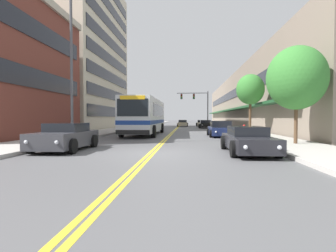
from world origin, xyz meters
name	(u,v)px	position (x,y,z in m)	size (l,w,h in m)	color
ground_plane	(179,126)	(0.00, 37.00, 0.00)	(240.00, 240.00, 0.00)	#565659
sidewalk_left	(140,126)	(-7.28, 37.00, 0.08)	(3.57, 106.00, 0.16)	#B2ADA5
sidewalk_right	(218,126)	(7.28, 37.00, 0.08)	(3.57, 106.00, 0.16)	#B2ADA5
centre_line	(179,126)	(0.00, 37.00, 0.00)	(0.34, 106.00, 0.01)	yellow
office_tower_left	(70,52)	(-15.30, 25.40, 11.03)	(12.08, 20.10, 22.06)	beige
storefront_row_right	(252,102)	(13.30, 37.00, 4.52)	(9.10, 68.00, 9.05)	gray
city_bus	(145,115)	(-2.39, 13.02, 1.84)	(2.90, 11.43, 3.26)	silver
car_dark_grey_parked_left_near	(66,137)	(-4.36, 0.83, 0.63)	(2.12, 4.35, 1.32)	#38383D
car_slate_blue_parked_left_mid	(144,125)	(-4.40, 24.55, 0.55)	(2.18, 4.65, 1.14)	#475675
car_silver_parked_left_far	(152,124)	(-4.37, 32.13, 0.60)	(2.00, 4.44, 1.27)	#B7B7BC
car_charcoal_parked_right_foreground	(248,140)	(4.30, 0.40, 0.57)	(1.97, 4.70, 1.18)	#232328
car_black_parked_right_mid	(206,124)	(4.42, 29.32, 0.58)	(2.07, 4.33, 1.23)	black
car_navy_parked_right_far	(221,129)	(4.43, 10.96, 0.60)	(2.12, 4.59, 1.32)	#19234C
car_champagne_parked_right_end	(202,123)	(4.29, 38.25, 0.55)	(2.00, 4.78, 1.17)	beige
car_beige_moving_lead	(183,123)	(0.74, 37.39, 0.56)	(2.00, 4.26, 1.19)	#BCAD89
traffic_signal_mast	(197,101)	(3.32, 34.98, 4.48)	(5.54, 0.38, 6.30)	#47474C
street_lamp_left_near	(75,55)	(-5.09, 3.65, 5.32)	(1.86, 0.28, 9.20)	#47474C
street_tree_right_near	(296,78)	(7.57, 3.37, 3.76)	(3.18, 3.18, 5.35)	brown
street_tree_right_mid	(250,90)	(7.37, 13.10, 4.18)	(2.53, 2.53, 5.43)	brown
fire_hydrant	(244,130)	(5.95, 8.92, 0.61)	(0.33, 0.25, 0.90)	red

